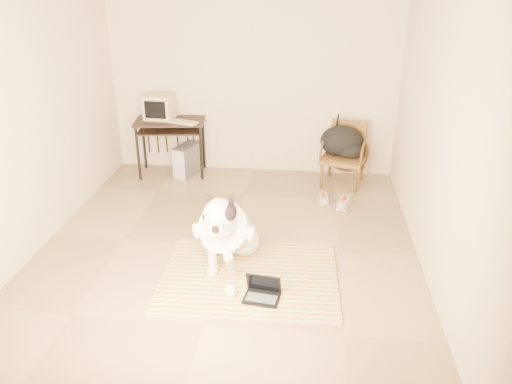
% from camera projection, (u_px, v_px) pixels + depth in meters
% --- Properties ---
extents(floor, '(4.50, 4.50, 0.00)m').
position_uv_depth(floor, '(229.00, 245.00, 5.40)').
color(floor, '#8C7655').
rests_on(floor, ground).
extents(wall_back, '(4.50, 0.00, 4.50)m').
position_uv_depth(wall_back, '(253.00, 78.00, 6.88)').
color(wall_back, beige).
rests_on(wall_back, floor).
extents(wall_front, '(4.50, 0.00, 4.50)m').
position_uv_depth(wall_front, '(160.00, 241.00, 2.81)').
color(wall_front, beige).
rests_on(wall_front, floor).
extents(wall_left, '(0.00, 4.50, 4.50)m').
position_uv_depth(wall_left, '(31.00, 119.00, 5.04)').
color(wall_left, beige).
rests_on(wall_left, floor).
extents(wall_right, '(0.00, 4.50, 4.50)m').
position_uv_depth(wall_right, '(437.00, 132.00, 4.64)').
color(wall_right, beige).
rests_on(wall_right, floor).
extents(rug, '(1.74, 1.35, 0.02)m').
position_uv_depth(rug, '(249.00, 276.00, 4.85)').
color(rug, '#AF7D24').
rests_on(rug, floor).
extents(dog, '(0.62, 1.30, 0.94)m').
position_uv_depth(dog, '(226.00, 231.00, 4.93)').
color(dog, silver).
rests_on(dog, rug).
extents(laptop, '(0.35, 0.27, 0.22)m').
position_uv_depth(laptop, '(262.00, 292.00, 4.51)').
color(laptop, black).
rests_on(laptop, rug).
extents(computer_desk, '(1.02, 0.65, 0.80)m').
position_uv_depth(computer_desk, '(170.00, 128.00, 6.99)').
color(computer_desk, black).
rests_on(computer_desk, floor).
extents(crt_monitor, '(0.41, 0.39, 0.34)m').
position_uv_depth(crt_monitor, '(160.00, 107.00, 6.96)').
color(crt_monitor, '#B0A58A').
rests_on(crt_monitor, computer_desk).
extents(desk_keyboard, '(0.44, 0.28, 0.03)m').
position_uv_depth(desk_keyboard, '(183.00, 122.00, 6.81)').
color(desk_keyboard, '#B0A58A').
rests_on(desk_keyboard, computer_desk).
extents(pc_tower, '(0.33, 0.51, 0.45)m').
position_uv_depth(pc_tower, '(187.00, 160.00, 7.13)').
color(pc_tower, '#49494C').
rests_on(pc_tower, floor).
extents(rattan_chair, '(0.67, 0.66, 0.84)m').
position_uv_depth(rattan_chair, '(344.00, 154.00, 6.79)').
color(rattan_chair, brown).
rests_on(rattan_chair, floor).
extents(backpack, '(0.59, 0.49, 0.43)m').
position_uv_depth(backpack, '(343.00, 143.00, 6.73)').
color(backpack, black).
rests_on(backpack, rattan_chair).
extents(sneaker_left, '(0.14, 0.27, 0.09)m').
position_uv_depth(sneaker_left, '(323.00, 199.00, 6.38)').
color(sneaker_left, silver).
rests_on(sneaker_left, floor).
extents(sneaker_right, '(0.20, 0.32, 0.10)m').
position_uv_depth(sneaker_right, '(344.00, 203.00, 6.26)').
color(sneaker_right, silver).
rests_on(sneaker_right, floor).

